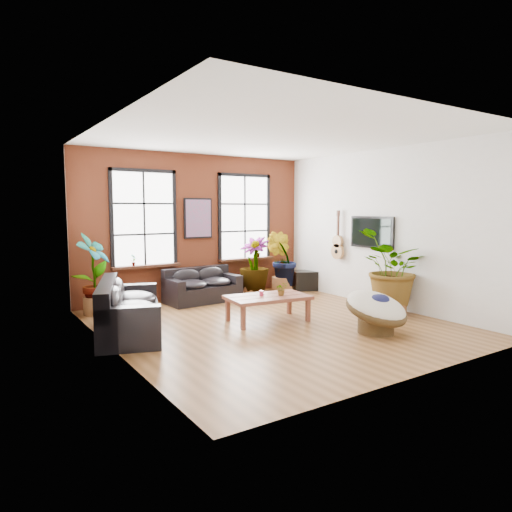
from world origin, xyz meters
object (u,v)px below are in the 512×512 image
(sofa_back, at_px, (202,286))
(coffee_table, at_px, (268,299))
(sofa_left, at_px, (126,310))
(papasan_chair, at_px, (376,310))

(sofa_back, distance_m, coffee_table, 2.43)
(sofa_left, distance_m, papasan_chair, 4.39)
(sofa_left, bearing_deg, coffee_table, -84.82)
(coffee_table, distance_m, papasan_chair, 2.07)
(sofa_back, xyz_separation_m, sofa_left, (-2.35, -1.78, 0.06))
(papasan_chair, bearing_deg, sofa_left, 137.80)
(sofa_back, height_order, sofa_left, sofa_left)
(coffee_table, bearing_deg, sofa_back, 102.15)
(sofa_back, xyz_separation_m, papasan_chair, (1.34, -4.16, 0.06))
(sofa_left, bearing_deg, papasan_chair, -103.74)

